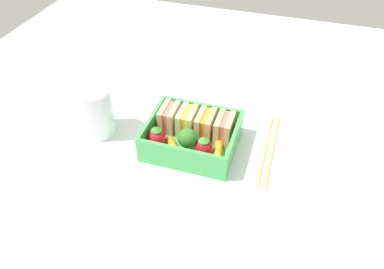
{
  "coord_description": "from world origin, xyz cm",
  "views": [
    {
      "loc": [
        14.67,
        -46.69,
        45.85
      ],
      "look_at": [
        0.0,
        0.0,
        2.7
      ],
      "focal_mm": 35.0,
      "sensor_mm": 36.0,
      "label": 1
    }
  ],
  "objects_px": {
    "carrot_stick_left": "(173,145)",
    "sandwich_left": "(169,117)",
    "sandwich_center_left": "(187,121)",
    "drinking_glass": "(95,111)",
    "strawberry_left": "(157,137)",
    "sandwich_center": "(205,124)",
    "sandwich_center_right": "(224,128)",
    "broccoli_floret": "(186,138)",
    "chopstick_pair": "(269,149)",
    "strawberry_far_left": "(204,147)",
    "carrot_stick_far_left": "(218,152)"
  },
  "relations": [
    {
      "from": "sandwich_center_right",
      "to": "carrot_stick_far_left",
      "type": "height_order",
      "value": "sandwich_center_right"
    },
    {
      "from": "sandwich_center_left",
      "to": "strawberry_far_left",
      "type": "relative_size",
      "value": 1.37
    },
    {
      "from": "sandwich_center_left",
      "to": "carrot_stick_far_left",
      "type": "xyz_separation_m",
      "value": [
        0.07,
        -0.05,
        -0.02
      ]
    },
    {
      "from": "sandwich_left",
      "to": "sandwich_center_left",
      "type": "height_order",
      "value": "same"
    },
    {
      "from": "carrot_stick_left",
      "to": "carrot_stick_far_left",
      "type": "height_order",
      "value": "same"
    },
    {
      "from": "carrot_stick_far_left",
      "to": "sandwich_center_right",
      "type": "bearing_deg",
      "value": 91.65
    },
    {
      "from": "strawberry_left",
      "to": "carrot_stick_left",
      "type": "height_order",
      "value": "strawberry_left"
    },
    {
      "from": "carrot_stick_left",
      "to": "broccoli_floret",
      "type": "relative_size",
      "value": 0.78
    },
    {
      "from": "strawberry_far_left",
      "to": "carrot_stick_far_left",
      "type": "relative_size",
      "value": 0.7
    },
    {
      "from": "sandwich_center",
      "to": "strawberry_left",
      "type": "bearing_deg",
      "value": -145.19
    },
    {
      "from": "sandwich_center_left",
      "to": "sandwich_center_right",
      "type": "distance_m",
      "value": 0.07
    },
    {
      "from": "broccoli_floret",
      "to": "drinking_glass",
      "type": "height_order",
      "value": "drinking_glass"
    },
    {
      "from": "broccoli_floret",
      "to": "chopstick_pair",
      "type": "relative_size",
      "value": 0.24
    },
    {
      "from": "sandwich_left",
      "to": "strawberry_far_left",
      "type": "distance_m",
      "value": 0.1
    },
    {
      "from": "sandwich_left",
      "to": "carrot_stick_left",
      "type": "height_order",
      "value": "sandwich_left"
    },
    {
      "from": "strawberry_left",
      "to": "drinking_glass",
      "type": "bearing_deg",
      "value": 174.08
    },
    {
      "from": "sandwich_left",
      "to": "sandwich_center_right",
      "type": "bearing_deg",
      "value": 0.0
    },
    {
      "from": "carrot_stick_far_left",
      "to": "chopstick_pair",
      "type": "bearing_deg",
      "value": 32.58
    },
    {
      "from": "sandwich_center_left",
      "to": "strawberry_far_left",
      "type": "distance_m",
      "value": 0.07
    },
    {
      "from": "sandwich_center_right",
      "to": "sandwich_left",
      "type": "bearing_deg",
      "value": 180.0
    },
    {
      "from": "carrot_stick_left",
      "to": "sandwich_left",
      "type": "bearing_deg",
      "value": 115.41
    },
    {
      "from": "drinking_glass",
      "to": "chopstick_pair",
      "type": "bearing_deg",
      "value": 7.79
    },
    {
      "from": "carrot_stick_left",
      "to": "drinking_glass",
      "type": "bearing_deg",
      "value": 174.64
    },
    {
      "from": "strawberry_far_left",
      "to": "drinking_glass",
      "type": "bearing_deg",
      "value": 176.28
    },
    {
      "from": "drinking_glass",
      "to": "sandwich_center",
      "type": "bearing_deg",
      "value": 10.99
    },
    {
      "from": "sandwich_center_right",
      "to": "sandwich_center",
      "type": "bearing_deg",
      "value": 180.0
    },
    {
      "from": "strawberry_left",
      "to": "sandwich_center_right",
      "type": "bearing_deg",
      "value": 25.34
    },
    {
      "from": "carrot_stick_left",
      "to": "strawberry_far_left",
      "type": "bearing_deg",
      "value": 0.84
    },
    {
      "from": "sandwich_center_left",
      "to": "drinking_glass",
      "type": "height_order",
      "value": "drinking_glass"
    },
    {
      "from": "sandwich_left",
      "to": "sandwich_center_right",
      "type": "relative_size",
      "value": 1.0
    },
    {
      "from": "sandwich_center_right",
      "to": "broccoli_floret",
      "type": "distance_m",
      "value": 0.07
    },
    {
      "from": "carrot_stick_left",
      "to": "strawberry_far_left",
      "type": "xyz_separation_m",
      "value": [
        0.06,
        0.0,
        0.01
      ]
    },
    {
      "from": "sandwich_center_left",
      "to": "chopstick_pair",
      "type": "relative_size",
      "value": 0.27
    },
    {
      "from": "carrot_stick_left",
      "to": "sandwich_center_left",
      "type": "bearing_deg",
      "value": 79.85
    },
    {
      "from": "carrot_stick_far_left",
      "to": "chopstick_pair",
      "type": "xyz_separation_m",
      "value": [
        0.08,
        0.05,
        -0.02
      ]
    },
    {
      "from": "strawberry_left",
      "to": "strawberry_far_left",
      "type": "xyz_separation_m",
      "value": [
        0.08,
        -0.0,
        -0.0
      ]
    },
    {
      "from": "sandwich_left",
      "to": "carrot_stick_left",
      "type": "bearing_deg",
      "value": -64.59
    },
    {
      "from": "sandwich_center_right",
      "to": "broccoli_floret",
      "type": "bearing_deg",
      "value": -136.89
    },
    {
      "from": "sandwich_center_left",
      "to": "carrot_stick_left",
      "type": "bearing_deg",
      "value": -100.15
    },
    {
      "from": "chopstick_pair",
      "to": "carrot_stick_far_left",
      "type": "bearing_deg",
      "value": -147.42
    },
    {
      "from": "broccoli_floret",
      "to": "sandwich_center",
      "type": "bearing_deg",
      "value": 68.73
    },
    {
      "from": "sandwich_center_right",
      "to": "drinking_glass",
      "type": "height_order",
      "value": "drinking_glass"
    },
    {
      "from": "sandwich_center_left",
      "to": "chopstick_pair",
      "type": "xyz_separation_m",
      "value": [
        0.15,
        0.0,
        -0.03
      ]
    },
    {
      "from": "sandwich_center",
      "to": "drinking_glass",
      "type": "xyz_separation_m",
      "value": [
        -0.2,
        -0.04,
        0.01
      ]
    },
    {
      "from": "sandwich_center_left",
      "to": "sandwich_center",
      "type": "bearing_deg",
      "value": 0.0
    },
    {
      "from": "strawberry_left",
      "to": "sandwich_left",
      "type": "bearing_deg",
      "value": 84.85
    },
    {
      "from": "sandwich_center_right",
      "to": "broccoli_floret",
      "type": "height_order",
      "value": "same"
    },
    {
      "from": "strawberry_left",
      "to": "broccoli_floret",
      "type": "bearing_deg",
      "value": 0.39
    },
    {
      "from": "sandwich_center_right",
      "to": "chopstick_pair",
      "type": "bearing_deg",
      "value": 3.22
    },
    {
      "from": "strawberry_far_left",
      "to": "sandwich_left",
      "type": "bearing_deg",
      "value": 147.22
    }
  ]
}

